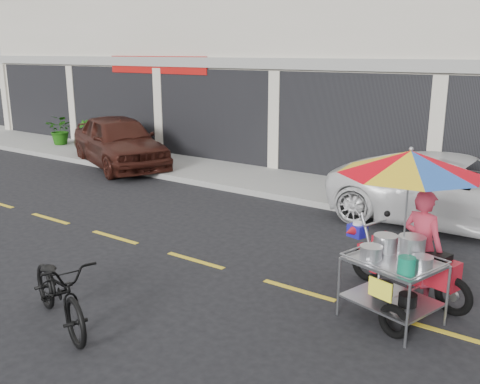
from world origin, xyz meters
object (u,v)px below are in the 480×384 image
Objects in this scene: near_bicycle at (59,291)px; food_vendor_rig at (411,209)px; white_pickup at (459,192)px; maroon_sedan at (119,141)px.

food_vendor_rig reaches higher than near_bicycle.
white_pickup is at bearing -3.81° from near_bicycle.
food_vendor_rig is at bearing -89.26° from maroon_sedan.
maroon_sedan is at bearing 87.69° from white_pickup.
near_bicycle is 0.81× the size of food_vendor_rig.
maroon_sedan is 2.00× the size of food_vendor_rig.
white_pickup is 4.38m from food_vendor_rig.
near_bicycle is at bearing 154.55° from white_pickup.
maroon_sedan is 9.91m from near_bicycle.
near_bicycle is (6.82, -7.18, -0.30)m from maroon_sedan.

